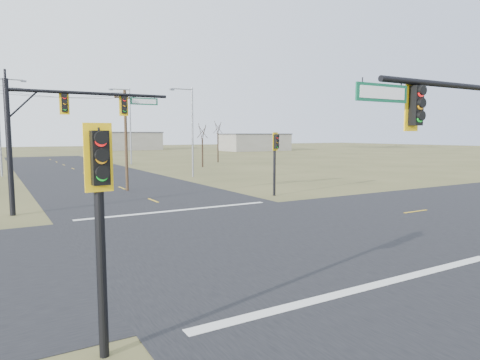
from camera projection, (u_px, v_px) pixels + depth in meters
name	position (u px, v px, depth m)	size (l,w,h in m)	color
ground	(242.00, 236.00, 19.27)	(320.00, 320.00, 0.00)	olive
road_ew	(242.00, 236.00, 19.26)	(160.00, 14.00, 0.02)	black
road_ns	(242.00, 236.00, 19.26)	(14.00, 160.00, 0.02)	black
stop_bar_near	(370.00, 286.00, 12.84)	(12.00, 0.40, 0.01)	silver
stop_bar_far	(178.00, 210.00, 25.68)	(12.00, 0.40, 0.01)	silver
mast_arm_far	(63.00, 119.00, 25.07)	(9.42, 0.49, 7.63)	black
pedestal_signal_ne	(276.00, 150.00, 31.60)	(0.64, 0.56, 4.75)	black
pedestal_signal_sw	(100.00, 192.00, 8.38)	(0.57, 0.51, 4.82)	black
utility_pole_near	(126.00, 138.00, 34.32)	(1.86, 0.88, 8.07)	#4C3720
streetlight_a	(191.00, 127.00, 45.33)	(2.65, 0.38, 9.46)	gray
streetlight_b	(129.00, 122.00, 64.49)	(3.20, 0.47, 11.42)	gray
streetlight_c	(1.00, 121.00, 45.88)	(2.98, 0.43, 10.65)	gray
bare_tree_c	(202.00, 131.00, 59.46)	(3.01, 3.01, 6.45)	black
bare_tree_d	(218.00, 127.00, 69.82)	(2.92, 2.92, 7.13)	black
warehouse_mid	(124.00, 141.00, 125.82)	(20.00, 12.00, 5.00)	gray
warehouse_right	(255.00, 143.00, 119.61)	(18.00, 10.00, 4.50)	gray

